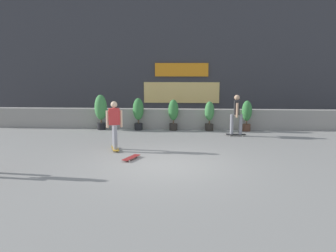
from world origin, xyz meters
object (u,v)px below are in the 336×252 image
object	(u,v)px
skater_mid_plaza	(237,113)
skateboard_near_camera	(131,158)
potted_plant_0	(101,109)
potted_plant_1	(138,112)
skater_by_wall_right	(114,123)
potted_plant_4	(247,114)
potted_plant_3	(209,114)
potted_plant_2	(173,113)

from	to	relation	value
skater_mid_plaza	skateboard_near_camera	bearing A→B (deg)	-133.75
potted_plant_0	potted_plant_1	xyz separation A→B (m)	(1.69, 0.00, -0.10)
potted_plant_0	skater_by_wall_right	world-z (taller)	skater_by_wall_right
potted_plant_4	skater_by_wall_right	distance (m)	6.38
potted_plant_3	skater_by_wall_right	world-z (taller)	skater_by_wall_right
skateboard_near_camera	skater_mid_plaza	bearing A→B (deg)	46.25
skater_by_wall_right	potted_plant_0	bearing A→B (deg)	109.81
skater_by_wall_right	potted_plant_1	bearing A→B (deg)	85.64
potted_plant_3	potted_plant_4	bearing A→B (deg)	-0.00
skater_by_wall_right	skateboard_near_camera	world-z (taller)	skater_by_wall_right
potted_plant_3	potted_plant_0	bearing A→B (deg)	-180.00
potted_plant_0	skateboard_near_camera	xyz separation A→B (m)	(2.14, -5.04, -0.86)
potted_plant_1	skateboard_near_camera	world-z (taller)	potted_plant_1
potted_plant_1	potted_plant_2	world-z (taller)	potted_plant_1
potted_plant_3	skater_mid_plaza	xyz separation A→B (m)	(1.03, -1.14, 0.22)
potted_plant_2	skateboard_near_camera	xyz separation A→B (m)	(-1.11, -5.04, -0.72)
potted_plant_0	potted_plant_4	distance (m)	6.47
potted_plant_4	potted_plant_3	bearing A→B (deg)	180.00
potted_plant_1	skater_mid_plaza	distance (m)	4.34
potted_plant_1	skater_by_wall_right	distance (m)	3.88
skater_by_wall_right	skateboard_near_camera	bearing A→B (deg)	-57.76
potted_plant_0	skater_by_wall_right	distance (m)	4.11
potted_plant_0	potted_plant_2	bearing A→B (deg)	0.00
potted_plant_2	potted_plant_0	bearing A→B (deg)	180.00
potted_plant_1	potted_plant_2	bearing A→B (deg)	0.00
potted_plant_1	skater_by_wall_right	size ratio (longest dim) A/B	0.84
potted_plant_2	skater_by_wall_right	xyz separation A→B (m)	(-1.86, -3.86, 0.16)
potted_plant_2	potted_plant_3	distance (m)	1.59
potted_plant_0	potted_plant_1	bearing A→B (deg)	0.00
potted_plant_2	potted_plant_3	size ratio (longest dim) A/B	1.06
potted_plant_2	skater_by_wall_right	distance (m)	4.29
potted_plant_3	skater_mid_plaza	size ratio (longest dim) A/B	0.77
skateboard_near_camera	potted_plant_2	bearing A→B (deg)	77.53
potted_plant_3	skateboard_near_camera	bearing A→B (deg)	-118.21
potted_plant_0	potted_plant_4	bearing A→B (deg)	0.00
potted_plant_4	skater_mid_plaza	world-z (taller)	skater_mid_plaza
potted_plant_3	potted_plant_4	world-z (taller)	potted_plant_4
potted_plant_4	skateboard_near_camera	bearing A→B (deg)	-130.69
potted_plant_2	skater_mid_plaza	bearing A→B (deg)	-23.44
potted_plant_1	potted_plant_3	bearing A→B (deg)	0.00
skater_by_wall_right	potted_plant_2	bearing A→B (deg)	64.30
potted_plant_1	skateboard_near_camera	distance (m)	5.12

